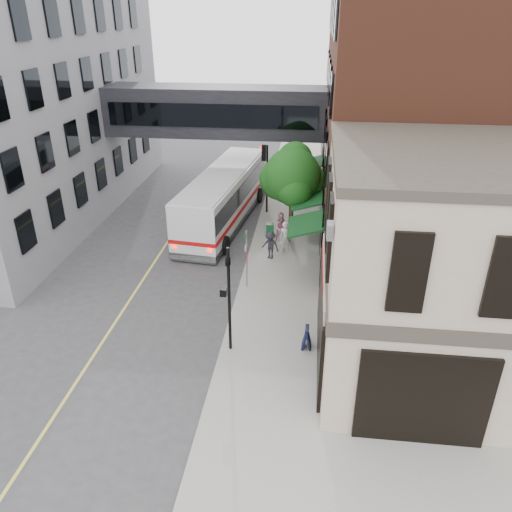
% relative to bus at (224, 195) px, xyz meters
% --- Properties ---
extents(ground, '(120.00, 120.00, 0.00)m').
position_rel_bus_xyz_m(ground, '(2.15, -15.29, -1.83)').
color(ground, '#38383A').
rests_on(ground, ground).
extents(sidewalk_main, '(4.00, 60.00, 0.15)m').
position_rel_bus_xyz_m(sidewalk_main, '(4.15, -1.29, -1.76)').
color(sidewalk_main, gray).
rests_on(sidewalk_main, ground).
extents(corner_building, '(10.19, 8.12, 8.45)m').
position_rel_bus_xyz_m(corner_building, '(11.12, -13.29, 2.38)').
color(corner_building, tan).
rests_on(corner_building, ground).
extents(brick_building, '(13.76, 18.00, 14.00)m').
position_rel_bus_xyz_m(brick_building, '(12.12, -0.30, 5.15)').
color(brick_building, '#582A1B').
rests_on(brick_building, ground).
extents(skyway_bridge, '(14.00, 3.18, 3.00)m').
position_rel_bus_xyz_m(skyway_bridge, '(-0.85, 2.71, 4.67)').
color(skyway_bridge, black).
rests_on(skyway_bridge, ground).
extents(traffic_signal_near, '(0.44, 0.22, 4.60)m').
position_rel_bus_xyz_m(traffic_signal_near, '(2.51, -13.29, 1.15)').
color(traffic_signal_near, black).
rests_on(traffic_signal_near, sidewalk_main).
extents(traffic_signal_far, '(0.53, 0.28, 4.50)m').
position_rel_bus_xyz_m(traffic_signal_far, '(2.41, 1.71, 1.50)').
color(traffic_signal_far, black).
rests_on(traffic_signal_far, sidewalk_main).
extents(street_sign_pole, '(0.08, 0.75, 3.00)m').
position_rel_bus_xyz_m(street_sign_pole, '(2.54, -8.29, 0.10)').
color(street_sign_pole, gray).
rests_on(street_sign_pole, sidewalk_main).
extents(street_tree, '(3.80, 3.20, 5.60)m').
position_rel_bus_xyz_m(street_tree, '(4.34, -2.07, 2.08)').
color(street_tree, '#382619').
rests_on(street_tree, sidewalk_main).
extents(lane_marking, '(0.12, 40.00, 0.01)m').
position_rel_bus_xyz_m(lane_marking, '(-2.85, -5.29, -1.83)').
color(lane_marking, '#D8CC4C').
rests_on(lane_marking, ground).
extents(bus, '(4.12, 12.40, 3.27)m').
position_rel_bus_xyz_m(bus, '(0.00, 0.00, 0.00)').
color(bus, silver).
rests_on(bus, ground).
extents(pedestrian_a, '(0.77, 0.65, 1.79)m').
position_rel_bus_xyz_m(pedestrian_a, '(4.15, -4.22, -0.79)').
color(pedestrian_a, silver).
rests_on(pedestrian_a, sidewalk_main).
extents(pedestrian_b, '(1.01, 0.86, 1.84)m').
position_rel_bus_xyz_m(pedestrian_b, '(3.86, -3.01, -0.76)').
color(pedestrian_b, '#CC849B').
rests_on(pedestrian_b, sidewalk_main).
extents(pedestrian_c, '(1.14, 0.91, 1.55)m').
position_rel_bus_xyz_m(pedestrian_c, '(3.40, -5.10, -0.91)').
color(pedestrian_c, black).
rests_on(pedestrian_c, sidewalk_main).
extents(newspaper_box, '(0.49, 0.45, 0.88)m').
position_rel_bus_xyz_m(newspaper_box, '(3.13, -2.38, -1.25)').
color(newspaper_box, '#135528').
rests_on(newspaper_box, sidewalk_main).
extents(sandwich_board, '(0.36, 0.55, 0.96)m').
position_rel_bus_xyz_m(sandwich_board, '(5.58, -12.87, -1.21)').
color(sandwich_board, black).
rests_on(sandwich_board, sidewalk_main).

